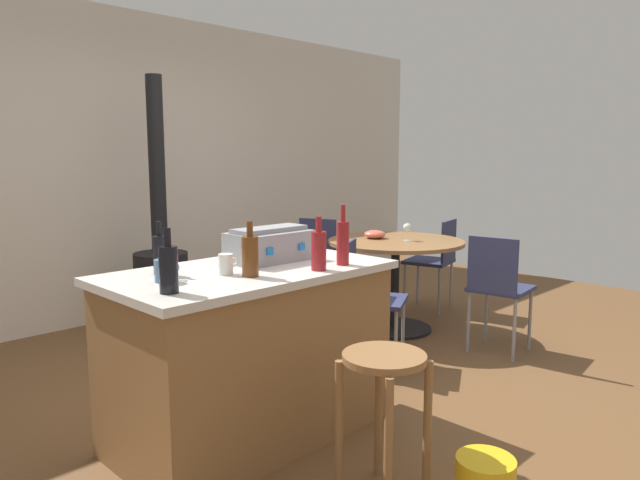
% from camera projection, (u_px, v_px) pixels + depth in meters
% --- Properties ---
extents(ground_plane, '(8.80, 8.80, 0.00)m').
position_uv_depth(ground_plane, '(313.00, 392.00, 3.61)').
color(ground_plane, brown).
extents(back_wall, '(8.00, 0.10, 2.70)m').
position_uv_depth(back_wall, '(116.00, 167.00, 5.14)').
color(back_wall, beige).
rests_on(back_wall, ground_plane).
extents(kitchen_island, '(1.43, 0.79, 0.89)m').
position_uv_depth(kitchen_island, '(250.00, 353.00, 3.01)').
color(kitchen_island, olive).
rests_on(kitchen_island, ground_plane).
extents(wooden_stool, '(0.35, 0.35, 0.64)m').
position_uv_depth(wooden_stool, '(384.00, 391.00, 2.44)').
color(wooden_stool, olive).
rests_on(wooden_stool, ground_plane).
extents(dining_table, '(1.12, 1.12, 0.76)m').
position_uv_depth(dining_table, '(395.00, 261.00, 4.84)').
color(dining_table, black).
rests_on(dining_table, ground_plane).
extents(folding_chair_near, '(0.49, 0.49, 0.86)m').
position_uv_depth(folding_chair_near, '(436.00, 257.00, 5.49)').
color(folding_chair_near, navy).
rests_on(folding_chair_near, ground_plane).
extents(folding_chair_far, '(0.52, 0.52, 0.88)m').
position_uv_depth(folding_chair_far, '(312.00, 260.00, 5.23)').
color(folding_chair_far, navy).
rests_on(folding_chair_far, ground_plane).
extents(folding_chair_left, '(0.54, 0.54, 0.86)m').
position_uv_depth(folding_chair_left, '(366.00, 293.00, 4.04)').
color(folding_chair_left, navy).
rests_on(folding_chair_left, ground_plane).
extents(folding_chair_right, '(0.45, 0.45, 0.88)m').
position_uv_depth(folding_chair_right, '(498.00, 284.00, 4.25)').
color(folding_chair_right, navy).
rests_on(folding_chair_right, ground_plane).
extents(wood_stove, '(0.44, 0.45, 2.08)m').
position_uv_depth(wood_stove, '(161.00, 271.00, 4.84)').
color(wood_stove, black).
rests_on(wood_stove, ground_plane).
extents(toolbox, '(0.44, 0.27, 0.18)m').
position_uv_depth(toolbox, '(270.00, 245.00, 3.14)').
color(toolbox, gray).
rests_on(toolbox, kitchen_island).
extents(bottle_0, '(0.08, 0.08, 0.27)m').
position_uv_depth(bottle_0, '(319.00, 250.00, 2.89)').
color(bottle_0, maroon).
rests_on(bottle_0, kitchen_island).
extents(bottle_1, '(0.08, 0.08, 0.26)m').
position_uv_depth(bottle_1, '(250.00, 255.00, 2.74)').
color(bottle_1, '#603314').
rests_on(bottle_1, kitchen_island).
extents(bottle_2, '(0.06, 0.06, 0.31)m').
position_uv_depth(bottle_2, '(343.00, 242.00, 3.03)').
color(bottle_2, maroon).
rests_on(bottle_2, kitchen_island).
extents(bottle_3, '(0.08, 0.08, 0.27)m').
position_uv_depth(bottle_3, '(168.00, 268.00, 2.40)').
color(bottle_3, black).
rests_on(bottle_3, kitchen_island).
extents(bottle_4, '(0.06, 0.06, 0.26)m').
position_uv_depth(bottle_4, '(160.00, 254.00, 2.79)').
color(bottle_4, black).
rests_on(bottle_4, kitchen_island).
extents(cup_0, '(0.11, 0.07, 0.10)m').
position_uv_depth(cup_0, '(226.00, 264.00, 2.79)').
color(cup_0, white).
rests_on(cup_0, kitchen_island).
extents(cup_1, '(0.12, 0.09, 0.10)m').
position_uv_depth(cup_1, '(164.00, 271.00, 2.63)').
color(cup_1, '#4C7099').
rests_on(cup_1, kitchen_island).
extents(cup_2, '(0.11, 0.07, 0.09)m').
position_uv_depth(cup_2, '(309.00, 244.00, 3.46)').
color(cup_2, '#DB6651').
rests_on(cup_2, kitchen_island).
extents(wine_glass, '(0.07, 0.07, 0.14)m').
position_uv_depth(wine_glass, '(407.00, 228.00, 4.76)').
color(wine_glass, silver).
rests_on(wine_glass, dining_table).
extents(serving_bowl, '(0.18, 0.18, 0.07)m').
position_uv_depth(serving_bowl, '(375.00, 234.00, 4.91)').
color(serving_bowl, '#DB6651').
rests_on(serving_bowl, dining_table).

